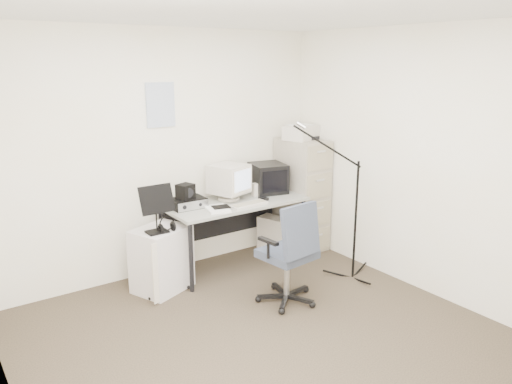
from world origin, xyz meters
TOP-DOWN VIEW (x-y plane):
  - floor at (0.00, 0.00)m, footprint 3.60×3.60m
  - ceiling at (0.00, 0.00)m, footprint 3.60×3.60m
  - wall_back at (0.00, 1.80)m, footprint 3.60×0.02m
  - wall_front at (0.00, -1.80)m, footprint 3.60×0.02m
  - wall_left at (-1.80, 0.00)m, footprint 0.02×3.60m
  - wall_right at (1.80, 0.00)m, footprint 0.02×3.60m
  - wall_calendar at (-0.02, 1.79)m, footprint 0.30×0.02m
  - filing_cabinet at (1.58, 1.48)m, footprint 0.40×0.60m
  - printer at (1.58, 1.50)m, footprint 0.48×0.39m
  - desk at (0.63, 1.45)m, footprint 1.50×0.70m
  - crt_monitor at (0.62, 1.56)m, footprint 0.44×0.45m
  - crt_tv at (1.14, 1.56)m, footprint 0.43×0.45m
  - desk_speaker at (0.93, 1.50)m, footprint 0.08×0.08m
  - keyboard at (0.65, 1.23)m, footprint 0.42×0.18m
  - mouse at (0.90, 1.31)m, footprint 0.08×0.11m
  - radio_receiver at (0.11, 1.53)m, footprint 0.35×0.25m
  - radio_speaker at (0.08, 1.52)m, footprint 0.19×0.18m
  - papers at (0.31, 1.28)m, footprint 0.27×0.32m
  - pc_tower at (1.23, 1.49)m, footprint 0.32×0.48m
  - office_chair at (0.55, 0.46)m, footprint 0.63×0.63m
  - side_cart at (-0.28, 1.36)m, footprint 0.62×0.56m
  - music_stand at (-0.35, 1.27)m, footprint 0.32×0.18m
  - headphones at (-0.26, 1.24)m, footprint 0.18×0.18m
  - mic_stand at (1.46, 0.49)m, footprint 0.03×0.03m

SIDE VIEW (x-z plane):
  - floor at x=0.00m, z-range -0.01..0.00m
  - pc_tower at x=1.23m, z-range 0.00..0.42m
  - side_cart at x=-0.28m, z-range 0.00..0.63m
  - desk at x=0.63m, z-range 0.00..0.73m
  - office_chair at x=0.55m, z-range 0.00..0.98m
  - filing_cabinet at x=1.58m, z-range 0.00..1.30m
  - headphones at x=-0.26m, z-range 0.66..0.69m
  - papers at x=0.31m, z-range 0.73..0.75m
  - keyboard at x=0.65m, z-range 0.73..0.75m
  - mouse at x=0.90m, z-range 0.73..0.76m
  - radio_receiver at x=0.11m, z-range 0.73..0.83m
  - desk_speaker at x=0.93m, z-range 0.73..0.87m
  - mic_stand at x=1.46m, z-range 0.00..1.60m
  - music_stand at x=-0.35m, z-range 0.63..1.09m
  - crt_tv at x=1.14m, z-range 0.73..1.06m
  - radio_speaker at x=0.08m, z-range 0.83..0.98m
  - crt_monitor at x=0.62m, z-range 0.73..1.11m
  - wall_back at x=0.00m, z-range 0.00..2.50m
  - wall_front at x=0.00m, z-range 0.00..2.50m
  - wall_left at x=-1.80m, z-range 0.00..2.50m
  - wall_right at x=1.80m, z-range 0.00..2.50m
  - printer at x=1.58m, z-range 1.30..1.46m
  - wall_calendar at x=-0.02m, z-range 1.53..1.97m
  - ceiling at x=0.00m, z-range 2.50..2.50m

